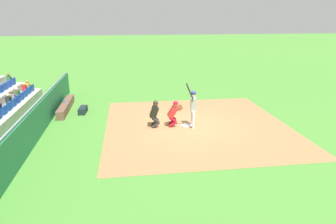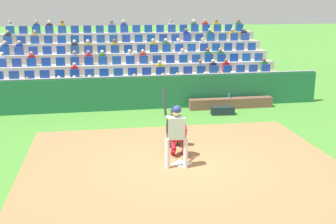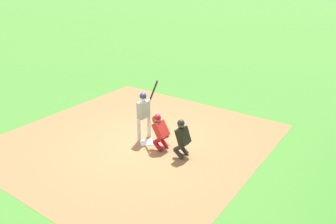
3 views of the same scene
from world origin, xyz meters
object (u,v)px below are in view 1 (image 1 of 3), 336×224
Objects in this scene: batter_at_plate at (193,105)px; catcher_crouching at (174,112)px; dugout_bench at (66,106)px; equipment_duffel_bag at (83,110)px; home_plate_marker at (186,125)px; home_plate_umpire at (155,113)px; water_bottle_on_bench at (64,101)px.

catcher_crouching is at bearing -106.63° from batter_at_plate.
batter_at_plate is 7.44m from dugout_bench.
catcher_crouching is 5.33m from equipment_duffel_bag.
home_plate_umpire reaches higher than home_plate_marker.
catcher_crouching is 6.53m from water_bottle_on_bench.
catcher_crouching is 0.89m from home_plate_umpire.
batter_at_plate reaches higher than dugout_bench.
batter_at_plate reaches higher than water_bottle_on_bench.
dugout_bench is at bearing -119.67° from equipment_duffel_bag.
batter_at_plate is 0.60× the size of dugout_bench.
batter_at_plate is (0.22, 0.25, 1.08)m from home_plate_marker.
catcher_crouching is (-0.26, -0.86, -0.39)m from batter_at_plate.
batter_at_plate is 7.42m from water_bottle_on_bench.
home_plate_marker is 7.06m from dugout_bench.
home_plate_marker is at bearing 60.95° from water_bottle_on_bench.
batter_at_plate is at bearing 80.33° from home_plate_umpire.
water_bottle_on_bench is (0.07, -0.05, 0.33)m from dugout_bench.
batter_at_plate reaches higher than home_plate_marker.
water_bottle_on_bench is (-3.40, -5.57, -0.15)m from catcher_crouching.
catcher_crouching is 0.34× the size of dugout_bench.
home_plate_umpire is 5.76m from water_bottle_on_bench.
catcher_crouching reaches higher than home_plate_marker.
water_bottle_on_bench is 1.28m from equipment_duffel_bag.
home_plate_umpire reaches higher than equipment_duffel_bag.
dugout_bench is at bearing 144.63° from water_bottle_on_bench.
home_plate_umpire is (-0.08, -1.50, 0.69)m from home_plate_marker.
home_plate_umpire is 6.05× the size of water_bottle_on_bench.
home_plate_marker is at bearing 87.04° from home_plate_umpire.
batter_at_plate reaches higher than equipment_duffel_bag.
home_plate_marker is at bearing 60.25° from dugout_bench.
batter_at_plate is at bearing 65.39° from equipment_duffel_bag.
water_bottle_on_bench is 0.23× the size of equipment_duffel_bag.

